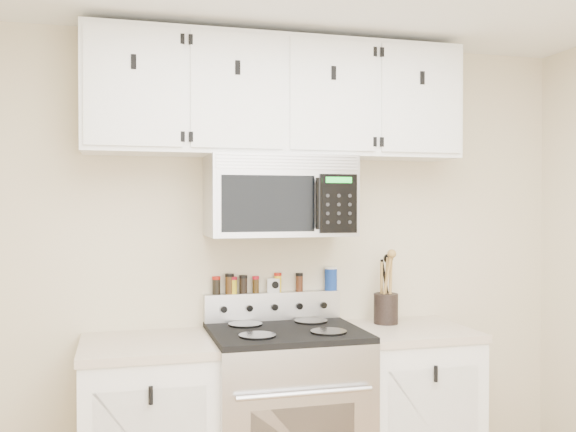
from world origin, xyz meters
The scene contains 15 objects.
back_wall centered at (0.00, 1.75, 1.25)m, with size 3.50×0.01×2.50m, color beige.
range centered at (0.00, 1.43, 0.49)m, with size 0.76×0.65×1.10m.
base_cabinet_right centered at (0.69, 1.45, 0.46)m, with size 0.64×0.62×0.92m.
microwave centered at (0.00, 1.55, 1.63)m, with size 0.76×0.44×0.42m.
upper_cabinets centered at (0.00, 1.58, 2.15)m, with size 2.00×0.35×0.62m.
utensil_crock centered at (0.62, 1.58, 1.02)m, with size 0.13×0.13×0.39m.
kitchen_timer centered at (0.01, 1.71, 1.14)m, with size 0.07×0.05×0.08m, color silver.
salt_canister centered at (0.34, 1.71, 1.17)m, with size 0.07×0.07×0.13m.
spice_jar_0 centered at (-0.31, 1.71, 1.15)m, with size 0.05×0.05×0.10m.
spice_jar_1 centered at (-0.24, 1.71, 1.16)m, with size 0.05×0.05×0.11m.
spice_jar_2 centered at (-0.22, 1.71, 1.15)m, with size 0.05×0.05×0.09m.
spice_jar_3 centered at (-0.16, 1.71, 1.15)m, with size 0.04×0.04×0.10m.
spice_jar_4 centered at (-0.10, 1.71, 1.15)m, with size 0.04×0.04×0.09m.
spice_jar_5 centered at (0.03, 1.71, 1.15)m, with size 0.04×0.04×0.11m.
spice_jar_6 centered at (0.15, 1.71, 1.15)m, with size 0.04×0.04×0.10m.
Camera 1 is at (-0.83, -1.72, 1.59)m, focal length 40.00 mm.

